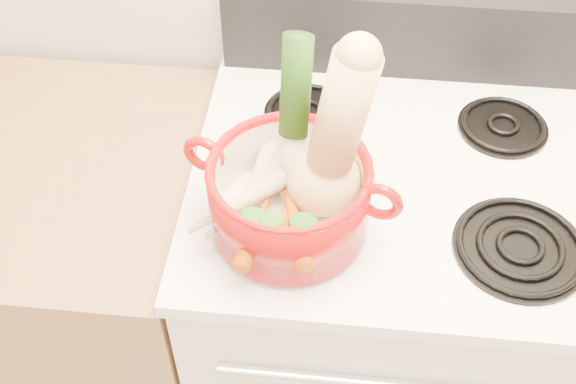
# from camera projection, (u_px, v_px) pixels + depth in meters

# --- Properties ---
(stove_body) EXTENTS (0.76, 0.65, 0.92)m
(stove_body) POSITION_uv_depth(u_px,v_px,m) (379.00, 318.00, 1.68)
(stove_body) COLOR silver
(stove_body) RESTS_ON floor
(cooktop) EXTENTS (0.78, 0.67, 0.03)m
(cooktop) POSITION_uv_depth(u_px,v_px,m) (403.00, 178.00, 1.33)
(cooktop) COLOR white
(cooktop) RESTS_ON stove_body
(control_backsplash) EXTENTS (0.76, 0.05, 0.18)m
(control_backsplash) POSITION_uv_depth(u_px,v_px,m) (409.00, 36.00, 1.46)
(control_backsplash) COLOR black
(control_backsplash) RESTS_ON cooktop
(burner_front_left) EXTENTS (0.22, 0.22, 0.02)m
(burner_front_left) POSITION_uv_depth(u_px,v_px,m) (292.00, 228.00, 1.22)
(burner_front_left) COLOR black
(burner_front_left) RESTS_ON cooktop
(burner_front_right) EXTENTS (0.22, 0.22, 0.02)m
(burner_front_right) POSITION_uv_depth(u_px,v_px,m) (520.00, 247.00, 1.20)
(burner_front_right) COLOR black
(burner_front_right) RESTS_ON cooktop
(burner_back_left) EXTENTS (0.17, 0.17, 0.02)m
(burner_back_left) POSITION_uv_depth(u_px,v_px,m) (308.00, 112.00, 1.42)
(burner_back_left) COLOR black
(burner_back_left) RESTS_ON cooktop
(burner_back_right) EXTENTS (0.17, 0.17, 0.02)m
(burner_back_right) POSITION_uv_depth(u_px,v_px,m) (503.00, 125.00, 1.40)
(burner_back_right) COLOR black
(burner_back_right) RESTS_ON cooktop
(dutch_oven) EXTENTS (0.32, 0.32, 0.13)m
(dutch_oven) POSITION_uv_depth(u_px,v_px,m) (289.00, 196.00, 1.17)
(dutch_oven) COLOR #980A0A
(dutch_oven) RESTS_ON burner_front_left
(pot_handle_left) EXTENTS (0.08, 0.03, 0.07)m
(pot_handle_left) POSITION_uv_depth(u_px,v_px,m) (204.00, 154.00, 1.17)
(pot_handle_left) COLOR #980A0A
(pot_handle_left) RESTS_ON dutch_oven
(pot_handle_right) EXTENTS (0.08, 0.03, 0.07)m
(pot_handle_right) POSITION_uv_depth(u_px,v_px,m) (380.00, 202.00, 1.10)
(pot_handle_right) COLOR #980A0A
(pot_handle_right) RESTS_ON dutch_oven
(squash) EXTENTS (0.20, 0.16, 0.33)m
(squash) POSITION_uv_depth(u_px,v_px,m) (338.00, 137.00, 1.10)
(squash) COLOR #DFAB72
(squash) RESTS_ON dutch_oven
(leek) EXTENTS (0.06, 0.11, 0.31)m
(leek) POSITION_uv_depth(u_px,v_px,m) (294.00, 123.00, 1.12)
(leek) COLOR beige
(leek) RESTS_ON dutch_oven
(ginger) EXTENTS (0.10, 0.09, 0.05)m
(ginger) POSITION_uv_depth(u_px,v_px,m) (295.00, 160.00, 1.25)
(ginger) COLOR #D8C185
(ginger) RESTS_ON dutch_oven
(parsnip_0) EXTENTS (0.15, 0.19, 0.06)m
(parsnip_0) POSITION_uv_depth(u_px,v_px,m) (265.00, 187.00, 1.21)
(parsnip_0) COLOR beige
(parsnip_0) RESTS_ON dutch_oven
(parsnip_1) EXTENTS (0.16, 0.20, 0.06)m
(parsnip_1) POSITION_uv_depth(u_px,v_px,m) (250.00, 195.00, 1.19)
(parsnip_1) COLOR beige
(parsnip_1) RESTS_ON dutch_oven
(parsnip_2) EXTENTS (0.09, 0.22, 0.06)m
(parsnip_2) POSITION_uv_depth(u_px,v_px,m) (263.00, 164.00, 1.22)
(parsnip_2) COLOR beige
(parsnip_2) RESTS_ON dutch_oven
(parsnip_3) EXTENTS (0.17, 0.15, 0.06)m
(parsnip_3) POSITION_uv_depth(u_px,v_px,m) (237.00, 202.00, 1.16)
(parsnip_3) COLOR beige
(parsnip_3) RESTS_ON dutch_oven
(carrot_0) EXTENTS (0.06, 0.17, 0.05)m
(carrot_0) POSITION_uv_depth(u_px,v_px,m) (287.00, 216.00, 1.17)
(carrot_0) COLOR #D2610A
(carrot_0) RESTS_ON dutch_oven
(carrot_1) EXTENTS (0.06, 0.15, 0.04)m
(carrot_1) POSITION_uv_depth(u_px,v_px,m) (255.00, 233.00, 1.14)
(carrot_1) COLOR #B85809
(carrot_1) RESTS_ON dutch_oven
(carrot_2) EXTENTS (0.09, 0.18, 0.05)m
(carrot_2) POSITION_uv_depth(u_px,v_px,m) (294.00, 222.00, 1.15)
(carrot_2) COLOR #CB3E0A
(carrot_2) RESTS_ON dutch_oven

